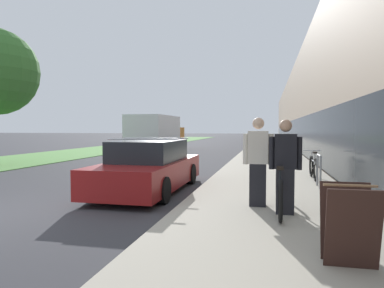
{
  "coord_description": "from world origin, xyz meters",
  "views": [
    {
      "loc": [
        5.65,
        -5.01,
        1.66
      ],
      "look_at": [
        1.73,
        12.56,
        0.85
      ],
      "focal_mm": 32.0,
      "sensor_mm": 36.0,
      "label": 1
    }
  ],
  "objects_px": {
    "tandem_bicycle": "(279,189)",
    "sandwich_board_sign": "(349,224)",
    "person_rider": "(285,167)",
    "parked_sedan_curbside": "(149,168)",
    "bike_rack_hoop": "(319,167)",
    "person_bystander": "(258,162)",
    "moving_truck": "(157,133)",
    "cruiser_bike_nearest": "(313,167)"
  },
  "relations": [
    {
      "from": "person_bystander",
      "to": "parked_sedan_curbside",
      "type": "height_order",
      "value": "person_bystander"
    },
    {
      "from": "tandem_bicycle",
      "to": "person_rider",
      "type": "relative_size",
      "value": 1.57
    },
    {
      "from": "person_rider",
      "to": "parked_sedan_curbside",
      "type": "xyz_separation_m",
      "value": [
        -3.37,
        2.34,
        -0.37
      ]
    },
    {
      "from": "person_bystander",
      "to": "parked_sedan_curbside",
      "type": "bearing_deg",
      "value": 147.62
    },
    {
      "from": "tandem_bicycle",
      "to": "person_rider",
      "type": "height_order",
      "value": "person_rider"
    },
    {
      "from": "person_bystander",
      "to": "bike_rack_hoop",
      "type": "relative_size",
      "value": 2.04
    },
    {
      "from": "person_rider",
      "to": "person_bystander",
      "type": "xyz_separation_m",
      "value": [
        -0.49,
        0.51,
        0.03
      ]
    },
    {
      "from": "tandem_bicycle",
      "to": "sandwich_board_sign",
      "type": "height_order",
      "value": "sandwich_board_sign"
    },
    {
      "from": "bike_rack_hoop",
      "to": "person_bystander",
      "type": "bearing_deg",
      "value": -120.4
    },
    {
      "from": "person_rider",
      "to": "person_bystander",
      "type": "relative_size",
      "value": 0.97
    },
    {
      "from": "tandem_bicycle",
      "to": "moving_truck",
      "type": "distance_m",
      "value": 19.24
    },
    {
      "from": "cruiser_bike_nearest",
      "to": "person_rider",
      "type": "bearing_deg",
      "value": -102.8
    },
    {
      "from": "moving_truck",
      "to": "cruiser_bike_nearest",
      "type": "bearing_deg",
      "value": -54.7
    },
    {
      "from": "person_rider",
      "to": "cruiser_bike_nearest",
      "type": "relative_size",
      "value": 1.02
    },
    {
      "from": "sandwich_board_sign",
      "to": "moving_truck",
      "type": "xyz_separation_m",
      "value": [
        -8.9,
        19.91,
        0.72
      ]
    },
    {
      "from": "sandwich_board_sign",
      "to": "bike_rack_hoop",
      "type": "bearing_deg",
      "value": 85.68
    },
    {
      "from": "cruiser_bike_nearest",
      "to": "moving_truck",
      "type": "height_order",
      "value": "moving_truck"
    },
    {
      "from": "sandwich_board_sign",
      "to": "moving_truck",
      "type": "distance_m",
      "value": 21.82
    },
    {
      "from": "person_rider",
      "to": "bike_rack_hoop",
      "type": "xyz_separation_m",
      "value": [
        0.98,
        3.02,
        -0.33
      ]
    },
    {
      "from": "sandwich_board_sign",
      "to": "person_bystander",
      "type": "bearing_deg",
      "value": 111.7
    },
    {
      "from": "moving_truck",
      "to": "person_rider",
      "type": "bearing_deg",
      "value": -64.88
    },
    {
      "from": "person_rider",
      "to": "cruiser_bike_nearest",
      "type": "bearing_deg",
      "value": 77.2
    },
    {
      "from": "cruiser_bike_nearest",
      "to": "parked_sedan_curbside",
      "type": "bearing_deg",
      "value": -153.58
    },
    {
      "from": "person_bystander",
      "to": "parked_sedan_curbside",
      "type": "distance_m",
      "value": 3.44
    },
    {
      "from": "person_bystander",
      "to": "sandwich_board_sign",
      "type": "distance_m",
      "value": 2.94
    },
    {
      "from": "cruiser_bike_nearest",
      "to": "parked_sedan_curbside",
      "type": "relative_size",
      "value": 0.35
    },
    {
      "from": "tandem_bicycle",
      "to": "bike_rack_hoop",
      "type": "height_order",
      "value": "tandem_bicycle"
    },
    {
      "from": "cruiser_bike_nearest",
      "to": "person_bystander",
      "type": "bearing_deg",
      "value": -110.71
    },
    {
      "from": "tandem_bicycle",
      "to": "parked_sedan_curbside",
      "type": "relative_size",
      "value": 0.57
    },
    {
      "from": "tandem_bicycle",
      "to": "cruiser_bike_nearest",
      "type": "relative_size",
      "value": 1.6
    },
    {
      "from": "tandem_bicycle",
      "to": "bike_rack_hoop",
      "type": "relative_size",
      "value": 3.1
    },
    {
      "from": "cruiser_bike_nearest",
      "to": "bike_rack_hoop",
      "type": "bearing_deg",
      "value": -91.81
    },
    {
      "from": "person_rider",
      "to": "sandwich_board_sign",
      "type": "distance_m",
      "value": 2.3
    },
    {
      "from": "person_bystander",
      "to": "cruiser_bike_nearest",
      "type": "height_order",
      "value": "person_bystander"
    },
    {
      "from": "sandwich_board_sign",
      "to": "moving_truck",
      "type": "height_order",
      "value": "moving_truck"
    },
    {
      "from": "tandem_bicycle",
      "to": "sandwich_board_sign",
      "type": "distance_m",
      "value": 2.62
    },
    {
      "from": "bike_rack_hoop",
      "to": "parked_sedan_curbside",
      "type": "height_order",
      "value": "parked_sedan_curbside"
    },
    {
      "from": "tandem_bicycle",
      "to": "bike_rack_hoop",
      "type": "distance_m",
      "value": 2.9
    },
    {
      "from": "tandem_bicycle",
      "to": "cruiser_bike_nearest",
      "type": "height_order",
      "value": "tandem_bicycle"
    },
    {
      "from": "bike_rack_hoop",
      "to": "person_rider",
      "type": "bearing_deg",
      "value": -108.01
    },
    {
      "from": "bike_rack_hoop",
      "to": "cruiser_bike_nearest",
      "type": "distance_m",
      "value": 1.52
    },
    {
      "from": "person_rider",
      "to": "person_bystander",
      "type": "height_order",
      "value": "person_bystander"
    }
  ]
}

